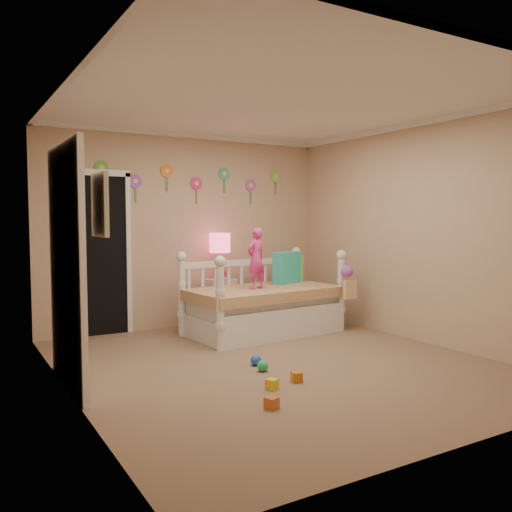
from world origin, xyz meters
TOP-DOWN VIEW (x-y plane):
  - floor at (0.00, 0.00)m, footprint 4.00×4.50m
  - ceiling at (0.00, 0.00)m, footprint 4.00×4.50m
  - back_wall at (0.00, 2.25)m, footprint 4.00×0.01m
  - left_wall at (-2.00, 0.00)m, footprint 0.01×4.50m
  - right_wall at (2.00, 0.00)m, footprint 0.01×4.50m
  - crown_molding at (0.00, 0.00)m, footprint 4.00×4.50m
  - daybed at (0.62, 1.30)m, footprint 2.03×1.21m
  - pillow_turquoise at (1.11, 1.50)m, footprint 0.45×0.27m
  - pillow_lime at (1.18, 1.57)m, footprint 0.40×0.17m
  - child at (0.47, 1.22)m, footprint 0.32×0.25m
  - nightstand at (0.36, 2.02)m, footprint 0.41×0.32m
  - table_lamp at (0.36, 2.02)m, footprint 0.28×0.28m
  - closet_doorway at (-1.25, 2.23)m, footprint 0.90×0.04m
  - flower_decals at (-0.09, 2.24)m, footprint 3.40×0.02m
  - mirror_closet at (-1.96, 0.30)m, footprint 0.07×1.30m
  - wall_picture at (-1.97, -0.90)m, footprint 0.05×0.34m
  - hanging_bag at (1.54, 0.76)m, footprint 0.20×0.16m
  - toy_scatter at (-0.38, -0.45)m, footprint 1.07×1.45m

SIDE VIEW (x-z plane):
  - floor at x=0.00m, z-range -0.01..0.01m
  - toy_scatter at x=-0.38m, z-range 0.00..0.11m
  - nightstand at x=0.36m, z-range 0.00..0.64m
  - daybed at x=0.62m, z-range 0.00..1.06m
  - hanging_bag at x=1.54m, z-range 0.46..0.82m
  - pillow_lime at x=1.18m, z-range 0.59..0.96m
  - pillow_turquoise at x=1.11m, z-range 0.59..1.02m
  - child at x=0.47m, z-range 0.59..1.35m
  - closet_doorway at x=-1.25m, z-range 0.00..2.07m
  - mirror_closet at x=-1.96m, z-range 0.00..2.10m
  - table_lamp at x=0.36m, z-range 0.74..1.37m
  - back_wall at x=0.00m, z-range 0.00..2.60m
  - left_wall at x=-2.00m, z-range 0.00..2.60m
  - right_wall at x=2.00m, z-range 0.00..2.60m
  - wall_picture at x=-1.97m, z-range 1.34..1.76m
  - flower_decals at x=-0.09m, z-range 1.69..2.19m
  - crown_molding at x=0.00m, z-range 2.54..2.60m
  - ceiling at x=0.00m, z-range 2.60..2.60m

